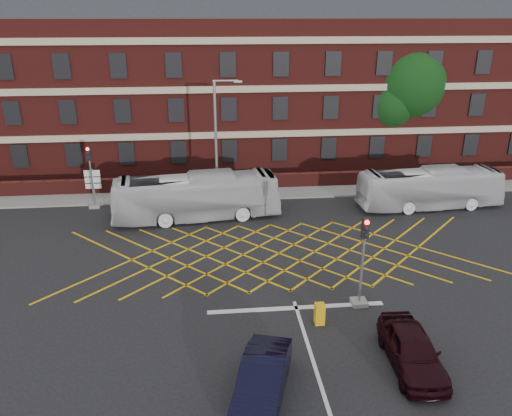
{
  "coord_description": "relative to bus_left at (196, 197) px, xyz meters",
  "views": [
    {
      "loc": [
        -3.71,
        -22.49,
        12.39
      ],
      "look_at": [
        -1.32,
        1.5,
        2.94
      ],
      "focal_mm": 35.0,
      "sensor_mm": 36.0,
      "label": 1
    }
  ],
  "objects": [
    {
      "name": "ground",
      "position": [
        4.55,
        -7.56,
        -1.48
      ],
      "size": [
        120.0,
        120.0,
        0.0
      ],
      "primitive_type": "plane",
      "color": "black",
      "rests_on": "ground"
    },
    {
      "name": "deciduous_tree",
      "position": [
        17.21,
        10.71,
        5.08
      ],
      "size": [
        7.29,
        6.87,
        10.48
      ],
      "color": "black",
      "rests_on": "ground"
    },
    {
      "name": "direction_signs",
      "position": [
        -7.32,
        4.39,
        -0.1
      ],
      "size": [
        1.1,
        0.16,
        2.2
      ],
      "color": "gray",
      "rests_on": "ground"
    },
    {
      "name": "centre_line",
      "position": [
        4.55,
        -17.56,
        -1.47
      ],
      "size": [
        0.15,
        14.0,
        0.02
      ],
      "primitive_type": "cube",
      "color": "silver",
      "rests_on": "ground"
    },
    {
      "name": "car_navy",
      "position": [
        2.41,
        -16.42,
        -0.77
      ],
      "size": [
        2.69,
        4.55,
        1.42
      ],
      "primitive_type": "imported",
      "rotation": [
        0.0,
        0.0,
        -0.3
      ],
      "color": "black",
      "rests_on": "ground"
    },
    {
      "name": "box_junction_hatching",
      "position": [
        4.55,
        -5.56,
        -1.47
      ],
      "size": [
        8.22,
        8.22,
        0.02
      ],
      "primitive_type": "cube",
      "rotation": [
        0.0,
        0.0,
        0.79
      ],
      "color": "#CC990C",
      "rests_on": "ground"
    },
    {
      "name": "stop_line",
      "position": [
        4.55,
        -11.06,
        -1.47
      ],
      "size": [
        8.0,
        0.3,
        0.02
      ],
      "primitive_type": "cube",
      "color": "silver",
      "rests_on": "ground"
    },
    {
      "name": "boundary_wall",
      "position": [
        4.55,
        5.44,
        -0.93
      ],
      "size": [
        56.0,
        0.5,
        1.1
      ],
      "primitive_type": "cube",
      "color": "#501815",
      "rests_on": "ground"
    },
    {
      "name": "street_lamp",
      "position": [
        1.46,
        2.02,
        1.4
      ],
      "size": [
        2.25,
        1.0,
        8.48
      ],
      "color": "slate",
      "rests_on": "ground"
    },
    {
      "name": "car_maroon",
      "position": [
        8.13,
        -15.37,
        -0.75
      ],
      "size": [
        1.92,
        4.35,
        1.46
      ],
      "primitive_type": "imported",
      "rotation": [
        0.0,
        0.0,
        -0.05
      ],
      "color": "black",
      "rests_on": "ground"
    },
    {
      "name": "bus_right",
      "position": [
        15.67,
        0.42,
        -0.12
      ],
      "size": [
        9.88,
        2.86,
        2.72
      ],
      "primitive_type": "imported",
      "rotation": [
        0.0,
        0.0,
        1.63
      ],
      "color": "silver",
      "rests_on": "ground"
    },
    {
      "name": "traffic_light_far",
      "position": [
        -6.97,
        2.65,
        0.29
      ],
      "size": [
        0.7,
        0.7,
        4.27
      ],
      "color": "slate",
      "rests_on": "ground"
    },
    {
      "name": "far_pavement",
      "position": [
        4.55,
        4.44,
        -1.42
      ],
      "size": [
        60.0,
        3.0,
        0.12
      ],
      "primitive_type": "cube",
      "color": "slate",
      "rests_on": "ground"
    },
    {
      "name": "utility_cabinet",
      "position": [
        5.32,
        -12.33,
        -1.01
      ],
      "size": [
        0.4,
        0.42,
        0.94
      ],
      "primitive_type": "cube",
      "color": "#E6AB0D",
      "rests_on": "ground"
    },
    {
      "name": "bus_left",
      "position": [
        0.0,
        0.0,
        0.0
      ],
      "size": [
        10.8,
        3.59,
        2.95
      ],
      "primitive_type": "imported",
      "rotation": [
        0.0,
        0.0,
        1.68
      ],
      "color": "silver",
      "rests_on": "ground"
    },
    {
      "name": "victorian_building",
      "position": [
        4.8,
        14.44,
        6.36
      ],
      "size": [
        51.0,
        12.17,
        20.4
      ],
      "color": "#581A16",
      "rests_on": "ground"
    },
    {
      "name": "traffic_light_near",
      "position": [
        7.45,
        -11.04,
        0.29
      ],
      "size": [
        0.7,
        0.7,
        4.27
      ],
      "color": "slate",
      "rests_on": "ground"
    }
  ]
}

